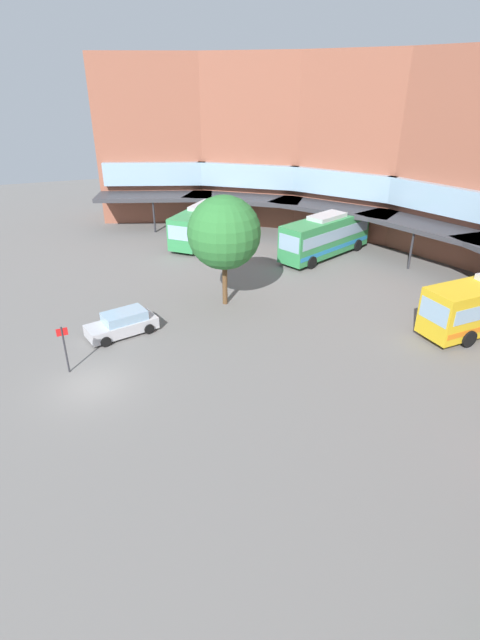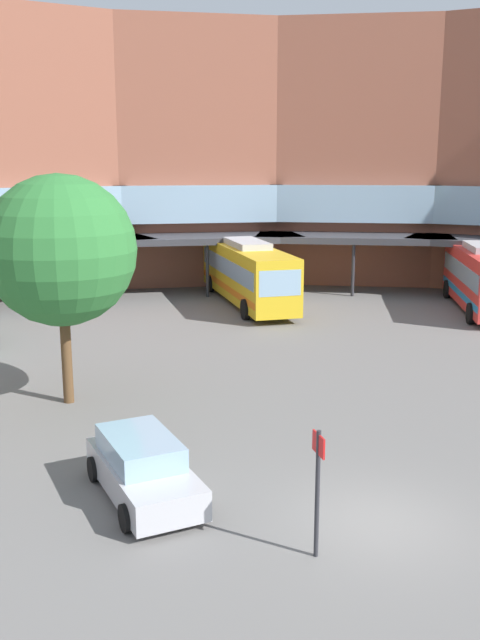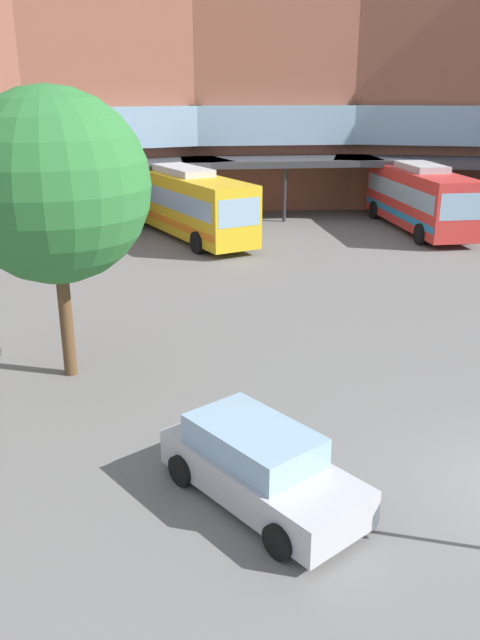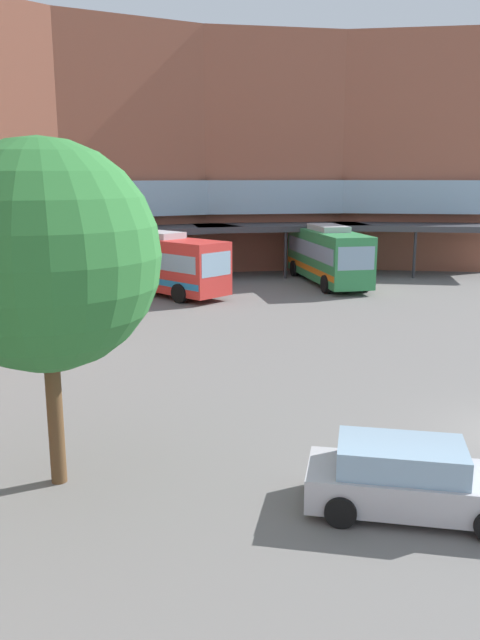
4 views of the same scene
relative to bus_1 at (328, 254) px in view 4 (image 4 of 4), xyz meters
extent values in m
cube|color=#93543F|center=(11.05, -2.72, 6.60)|extent=(9.42, 13.43, 17.09)
cube|color=#8CADC6|center=(10.48, -2.90, 3.53)|extent=(9.27, 12.34, 2.39)
cube|color=#38383D|center=(6.28, -4.24, 1.47)|extent=(7.51, 12.82, 0.40)
cylinder|color=#2D2D33|center=(4.76, -4.72, -0.23)|extent=(0.20, 0.20, 3.42)
cube|color=#93543F|center=(6.09, 7.13, 6.60)|extent=(11.99, 13.39, 17.09)
cube|color=#8CADC6|center=(5.60, 6.78, 3.53)|extent=(11.47, 12.55, 2.39)
cube|color=#38383D|center=(2.03, 4.21, 1.47)|extent=(10.37, 12.23, 0.40)
cylinder|color=#2D2D33|center=(0.73, 3.28, -0.23)|extent=(0.20, 0.20, 3.42)
cube|color=#93543F|center=(-1.68, 14.96, 6.60)|extent=(13.38, 12.03, 17.09)
cube|color=#8CADC6|center=(-2.04, 14.48, 3.53)|extent=(12.54, 11.51, 2.39)
cube|color=#38383D|center=(-4.63, 10.93, 1.47)|extent=(12.20, 10.42, 0.40)
cylinder|color=#2D2D33|center=(-5.58, 9.63, -0.23)|extent=(0.20, 0.20, 3.42)
cube|color=#38383D|center=(-13.05, 15.24, 1.47)|extent=(12.82, 7.58, 0.40)
cylinder|color=#2D2D33|center=(-13.55, 13.72, -0.23)|extent=(0.20, 0.20, 3.42)
cube|color=#338C4C|center=(0.01, 0.01, -0.03)|extent=(9.72, 8.23, 3.13)
cube|color=#8CADC6|center=(0.01, 0.01, 0.35)|extent=(9.26, 7.90, 1.00)
cube|color=orange|center=(0.01, 0.01, -0.90)|extent=(9.57, 8.13, 0.38)
cube|color=#8CADC6|center=(-4.04, -3.06, 0.35)|extent=(1.45, 1.87, 1.38)
cube|color=#B2B2B7|center=(0.01, 0.01, 1.72)|extent=(4.03, 3.66, 0.36)
cylinder|color=black|center=(-2.00, -3.12, -1.39)|extent=(1.06, 0.90, 1.10)
cylinder|color=black|center=(-3.54, -1.08, -1.39)|extent=(1.06, 0.90, 1.10)
cylinder|color=black|center=(3.57, 1.09, -1.39)|extent=(1.06, 0.90, 1.10)
cylinder|color=black|center=(2.02, 3.13, -1.39)|extent=(1.06, 0.90, 1.10)
cube|color=#8CADC6|center=(-19.92, 6.58, 0.27)|extent=(2.21, 0.30, 1.32)
cylinder|color=black|center=(-18.82, 8.59, -1.39)|extent=(0.39, 1.12, 1.10)
cube|color=red|center=(-7.87, 8.31, -0.08)|extent=(5.49, 10.77, 3.02)
cube|color=#8CADC6|center=(-7.87, 8.31, 0.28)|extent=(5.36, 10.18, 0.97)
cube|color=#267FBF|center=(-7.87, 8.31, -0.93)|extent=(5.46, 10.58, 0.36)
cube|color=#8CADC6|center=(-9.39, 3.35, 0.28)|extent=(2.18, 0.77, 1.33)
cube|color=#B2B2B7|center=(-7.87, 8.31, 1.61)|extent=(2.81, 4.13, 0.36)
cylinder|color=black|center=(-7.69, 4.53, -1.39)|extent=(0.61, 1.14, 1.10)
cylinder|color=black|center=(-10.13, 5.28, -1.39)|extent=(0.61, 1.14, 1.10)
cylinder|color=black|center=(-5.61, 11.35, -1.39)|extent=(0.61, 1.14, 1.10)
cylinder|color=black|center=(-8.05, 12.09, -1.39)|extent=(0.61, 1.14, 1.10)
cube|color=#B7B7BC|center=(-27.66, -11.09, -1.39)|extent=(2.89, 4.72, 0.75)
cube|color=#8CADC6|center=(-27.72, -10.85, -0.71)|extent=(2.22, 2.96, 0.60)
cylinder|color=black|center=(-26.41, -12.26, -1.61)|extent=(0.39, 0.69, 0.66)
cylinder|color=black|center=(-27.17, -9.45, -1.61)|extent=(0.39, 0.69, 0.66)
cylinder|color=black|center=(-28.91, -9.93, -1.61)|extent=(0.39, 0.69, 0.66)
cylinder|color=brown|center=(-29.87, -3.40, 0.02)|extent=(0.36, 0.36, 3.92)
sphere|color=#2D7233|center=(-29.87, -3.40, 3.37)|extent=(5.07, 5.07, 5.07)
camera|label=1|loc=(0.43, -13.24, 12.88)|focal=26.94mm
camera|label=2|loc=(-28.29, -27.70, 6.31)|focal=40.00mm
camera|label=3|loc=(-32.70, -20.87, 5.80)|focal=36.55mm
camera|label=4|loc=(-40.50, -13.29, 5.08)|focal=36.12mm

